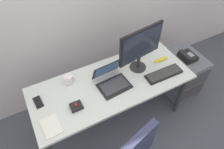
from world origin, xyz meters
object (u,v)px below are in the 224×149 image
(banana, at_px, (161,60))
(paper_notepad, at_px, (51,126))
(desk_phone, at_px, (187,56))
(trackball_mouse, at_px, (76,106))
(file_cabinet, at_px, (180,74))
(laptop, at_px, (112,80))
(cell_phone, at_px, (38,102))
(keyboard, at_px, (164,74))
(coffee_mug, at_px, (69,79))
(monitor_main, at_px, (141,46))

(banana, bearing_deg, paper_notepad, -170.63)
(desk_phone, distance_m, trackball_mouse, 1.49)
(file_cabinet, xyz_separation_m, paper_notepad, (-1.75, -0.21, 0.42))
(laptop, bearing_deg, file_cabinet, 1.24)
(desk_phone, xyz_separation_m, laptop, (-1.06, -0.01, 0.14))
(cell_phone, bearing_deg, laptop, -14.04)
(keyboard, bearing_deg, desk_phone, 17.65)
(paper_notepad, relative_size, banana, 1.09)
(laptop, bearing_deg, cell_phone, 171.09)
(trackball_mouse, bearing_deg, paper_notepad, -163.04)
(coffee_mug, bearing_deg, trackball_mouse, -98.45)
(desk_phone, height_order, monitor_main, monitor_main)
(coffee_mug, bearing_deg, monitor_main, -10.93)
(paper_notepad, bearing_deg, coffee_mug, 51.91)
(keyboard, xyz_separation_m, laptop, (-0.55, 0.16, 0.04))
(desk_phone, xyz_separation_m, banana, (-0.40, 0.03, 0.11))
(keyboard, height_order, paper_notepad, keyboard)
(laptop, distance_m, coffee_mug, 0.43)
(trackball_mouse, xyz_separation_m, cell_phone, (-0.30, 0.22, -0.02))
(desk_phone, distance_m, banana, 0.42)
(monitor_main, height_order, banana, monitor_main)
(monitor_main, xyz_separation_m, banana, (0.29, -0.03, -0.28))
(desk_phone, bearing_deg, trackball_mouse, -175.54)
(desk_phone, relative_size, keyboard, 0.48)
(desk_phone, relative_size, laptop, 0.61)
(coffee_mug, height_order, cell_phone, coffee_mug)
(file_cabinet, bearing_deg, paper_notepad, -173.09)
(laptop, height_order, cell_phone, laptop)
(file_cabinet, distance_m, coffee_mug, 1.53)
(paper_notepad, distance_m, banana, 1.36)
(desk_phone, relative_size, monitor_main, 0.39)
(desk_phone, distance_m, monitor_main, 0.80)
(file_cabinet, height_order, trackball_mouse, trackball_mouse)
(paper_notepad, height_order, cell_phone, paper_notepad)
(desk_phone, bearing_deg, laptop, -179.65)
(desk_phone, relative_size, cell_phone, 1.41)
(monitor_main, bearing_deg, file_cabinet, -3.38)
(file_cabinet, bearing_deg, desk_phone, -116.78)
(keyboard, bearing_deg, banana, 61.02)
(paper_notepad, xyz_separation_m, banana, (1.34, 0.22, 0.01))
(laptop, relative_size, paper_notepad, 1.58)
(paper_notepad, bearing_deg, trackball_mouse, 16.96)
(keyboard, height_order, cell_phone, keyboard)
(keyboard, distance_m, cell_phone, 1.30)
(file_cabinet, xyz_separation_m, keyboard, (-0.52, -0.18, 0.43))
(desk_phone, distance_m, coffee_mug, 1.46)
(coffee_mug, distance_m, banana, 1.05)
(file_cabinet, bearing_deg, laptop, -178.76)
(file_cabinet, distance_m, monitor_main, 1.00)
(laptop, xyz_separation_m, banana, (0.65, 0.03, -0.03))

